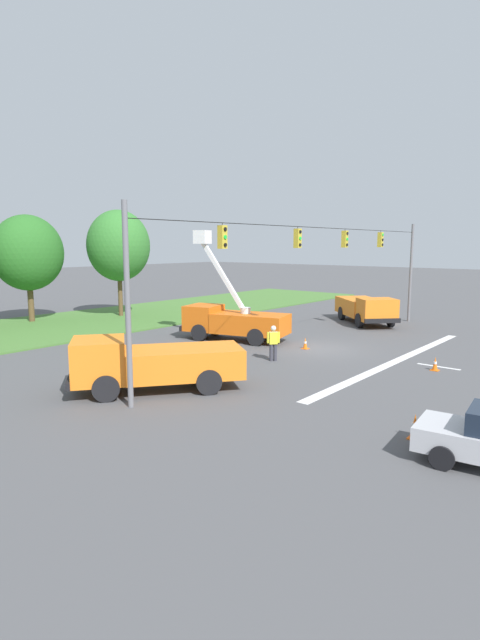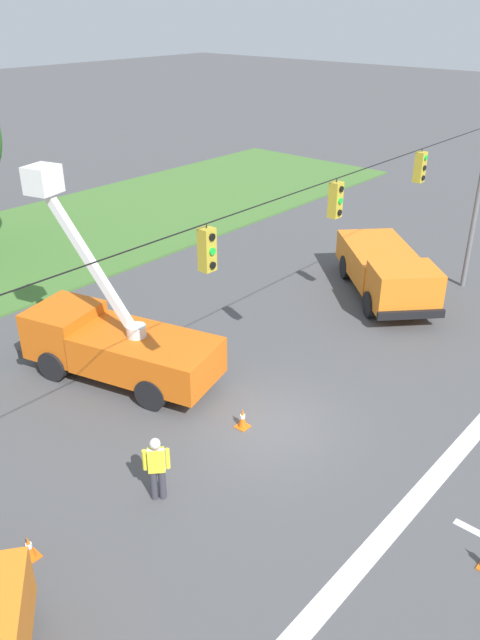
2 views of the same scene
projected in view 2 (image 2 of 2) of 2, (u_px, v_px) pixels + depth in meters
ground_plane at (271, 426)px, 17.68m from camera, size 200.00×200.00×0.00m
lane_markings at (475, 531)px, 14.20m from camera, size 17.60×15.25×0.01m
signal_gantry at (274, 279)px, 15.56m from camera, size 26.20×0.33×7.20m
utility_truck_bucket_lift at (114, 341)px, 19.46m from camera, size 3.87×6.79×6.56m
utility_truck_support_near at (386, 270)px, 25.01m from camera, size 6.30×6.46×2.04m
road_worker at (157, 465)px, 14.70m from camera, size 0.51×0.48×1.77m
traffic_cone_foreground_left at (243, 418)px, 17.52m from camera, size 0.36×0.36×0.63m
traffic_cone_foreground_right at (29, 548)px, 13.40m from camera, size 0.36×0.36×0.60m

